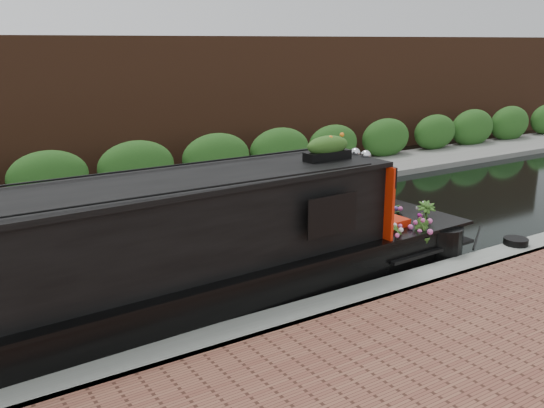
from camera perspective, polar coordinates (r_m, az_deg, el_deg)
ground at (r=11.60m, az=-3.53°, el=-4.37°), size 80.00×80.00×0.00m
near_bank_coping at (r=9.09m, az=7.02°, el=-10.17°), size 40.00×0.60×0.50m
far_bank_path at (r=15.24m, az=-11.39°, el=0.13°), size 40.00×2.40×0.34m
far_hedge at (r=16.06m, az=-12.60°, el=0.83°), size 40.00×1.10×2.80m
far_brick_wall at (r=17.99m, az=-14.99°, el=2.20°), size 40.00×1.00×8.00m
narrowboat at (r=8.58m, az=-11.71°, el=-6.31°), size 11.20×2.40×2.62m
rope_fender at (r=12.17m, az=15.83°, el=-3.16°), size 0.34×0.36×0.34m
coiled_mooring_rope at (r=11.97m, az=21.97°, el=-3.29°), size 0.44×0.44×0.12m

